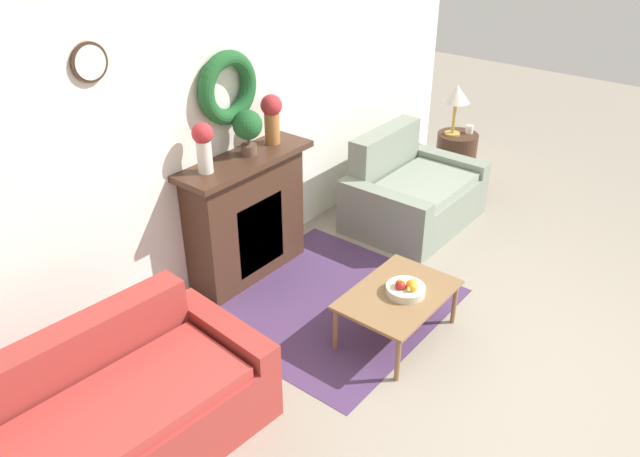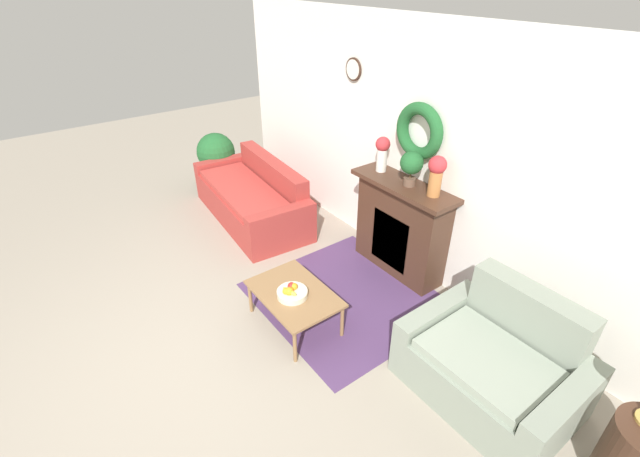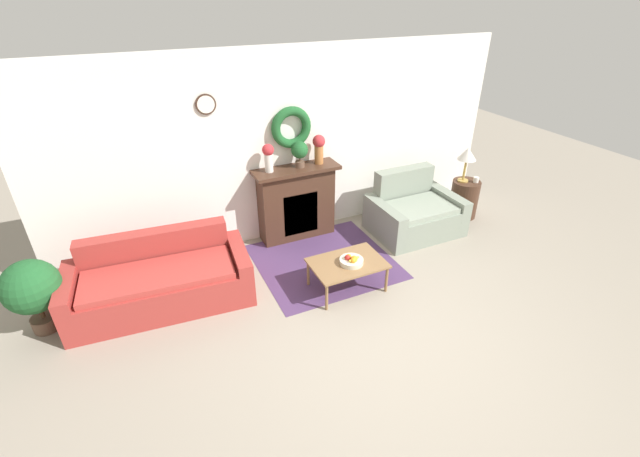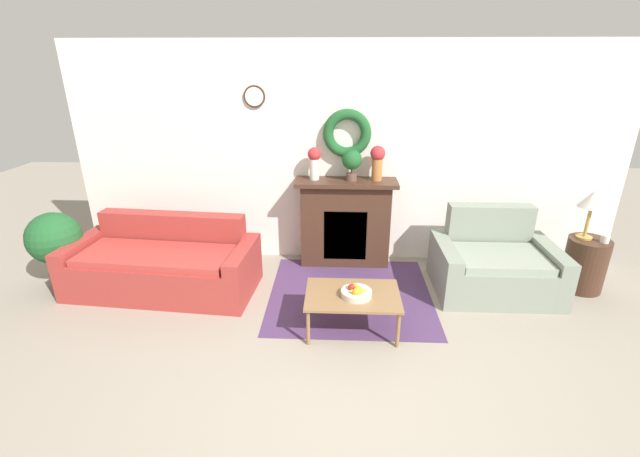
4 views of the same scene
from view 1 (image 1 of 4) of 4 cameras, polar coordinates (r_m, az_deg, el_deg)
The scene contains 14 objects.
ground_plane at distance 4.56m, azimuth 18.05°, elevation -14.72°, with size 16.00×16.00×0.00m, color gray.
floor_rug at distance 5.18m, azimuth 0.68°, elevation -6.78°, with size 1.80×1.72×0.01m.
wall_back at distance 5.12m, azimuth -8.85°, elevation 9.72°, with size 6.80×0.19×2.70m.
fireplace at distance 5.30m, azimuth -6.73°, elevation 1.10°, with size 1.24×0.41×1.11m.
couch_left at distance 3.98m, azimuth -20.00°, elevation -17.02°, with size 2.13×1.07×0.80m.
loveseat_right at distance 6.28m, azimuth 8.30°, elevation 3.18°, with size 1.31×0.96×0.91m.
coffee_table at distance 4.67m, azimuth 7.15°, elevation -6.25°, with size 0.90×0.62×0.39m.
fruit_bowl at distance 4.63m, azimuth 7.87°, elevation -5.46°, with size 0.29×0.29×0.12m.
side_table_by_loveseat at distance 7.14m, azimuth 12.26°, elevation 6.14°, with size 0.44×0.44×0.61m.
table_lamp at distance 6.86m, azimuth 12.37°, elevation 11.78°, with size 0.29×0.29×0.55m.
mug at distance 7.07m, azimuth 13.50°, elevation 8.81°, with size 0.09×0.09×0.09m.
vase_on_mantel_left at distance 4.74m, azimuth -10.62°, elevation 7.62°, with size 0.16×0.16×0.39m.
vase_on_mantel_right at distance 5.23m, azimuth -4.44°, elevation 10.29°, with size 0.18×0.18×0.42m.
potted_plant_on_mantel at distance 5.01m, azimuth -6.64°, elevation 9.19°, with size 0.24×0.24×0.37m.
Camera 1 is at (-3.25, -0.83, 3.08)m, focal length 35.00 mm.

